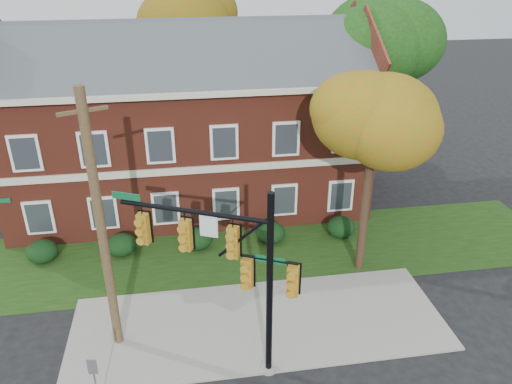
{
  "coord_description": "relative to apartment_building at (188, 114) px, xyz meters",
  "views": [
    {
      "loc": [
        -2.42,
        -13.56,
        12.86
      ],
      "look_at": [
        0.2,
        3.0,
        4.61
      ],
      "focal_mm": 35.0,
      "sensor_mm": 36.0,
      "label": 1
    }
  ],
  "objects": [
    {
      "name": "tree_right_rear",
      "position": [
        11.31,
        0.86,
        3.13
      ],
      "size": [
        6.3,
        5.95,
        10.62
      ],
      "color": "black",
      "rests_on": "ground"
    },
    {
      "name": "traffic_signal",
      "position": [
        0.85,
        -12.76,
        -0.82
      ],
      "size": [
        5.53,
        2.66,
        6.71
      ],
      "rotation": [
        0.0,
        0.0,
        -0.43
      ],
      "color": "gray",
      "rests_on": "ground"
    },
    {
      "name": "tree_far_rear",
      "position": [
        1.34,
        7.84,
        3.86
      ],
      "size": [
        6.84,
        6.46,
        11.52
      ],
      "color": "black",
      "rests_on": "ground"
    },
    {
      "name": "ground",
      "position": [
        2.0,
        -11.95,
        -4.99
      ],
      "size": [
        120.0,
        120.0,
        0.0
      ],
      "primitive_type": "plane",
      "color": "black",
      "rests_on": "ground"
    },
    {
      "name": "hedge_center",
      "position": [
        0.0,
        -5.25,
        -4.46
      ],
      "size": [
        1.4,
        1.26,
        1.05
      ],
      "primitive_type": "ellipsoid",
      "color": "black",
      "rests_on": "ground"
    },
    {
      "name": "sign_post",
      "position": [
        -3.5,
        -13.95,
        -3.64
      ],
      "size": [
        0.29,
        0.08,
        1.99
      ],
      "rotation": [
        0.0,
        0.0,
        -0.17
      ],
      "color": "slate",
      "rests_on": "ground"
    },
    {
      "name": "hedge_left",
      "position": [
        -3.5,
        -5.25,
        -4.46
      ],
      "size": [
        1.4,
        1.26,
        1.05
      ],
      "primitive_type": "ellipsoid",
      "color": "black",
      "rests_on": "ground"
    },
    {
      "name": "hedge_far_right",
      "position": [
        7.0,
        -5.25,
        -4.46
      ],
      "size": [
        1.4,
        1.26,
        1.05
      ],
      "primitive_type": "ellipsoid",
      "color": "black",
      "rests_on": "ground"
    },
    {
      "name": "hedge_far_left",
      "position": [
        -7.0,
        -5.25,
        -4.46
      ],
      "size": [
        1.4,
        1.26,
        1.05
      ],
      "primitive_type": "ellipsoid",
      "color": "black",
      "rests_on": "ground"
    },
    {
      "name": "sidewalk",
      "position": [
        2.0,
        -10.95,
        -4.95
      ],
      "size": [
        14.0,
        5.0,
        0.08
      ],
      "primitive_type": "cube",
      "color": "gray",
      "rests_on": "ground"
    },
    {
      "name": "hedge_right",
      "position": [
        3.5,
        -5.25,
        -4.46
      ],
      "size": [
        1.4,
        1.26,
        1.05
      ],
      "primitive_type": "ellipsoid",
      "color": "black",
      "rests_on": "ground"
    },
    {
      "name": "tree_near_right",
      "position": [
        7.22,
        -8.09,
        1.68
      ],
      "size": [
        4.5,
        4.25,
        8.58
      ],
      "color": "black",
      "rests_on": "ground"
    },
    {
      "name": "grass_strip",
      "position": [
        2.0,
        -5.95,
        -4.97
      ],
      "size": [
        30.0,
        6.0,
        0.04
      ],
      "primitive_type": "cube",
      "color": "#193811",
      "rests_on": "ground"
    },
    {
      "name": "utility_pole",
      "position": [
        -3.16,
        -11.11,
        -0.23
      ],
      "size": [
        1.38,
        0.68,
        9.38
      ],
      "rotation": [
        0.0,
        0.0,
        0.41
      ],
      "color": "#463520",
      "rests_on": "ground"
    },
    {
      "name": "apartment_building",
      "position": [
        0.0,
        0.0,
        0.0
      ],
      "size": [
        18.8,
        8.8,
        9.74
      ],
      "color": "maroon",
      "rests_on": "ground"
    }
  ]
}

